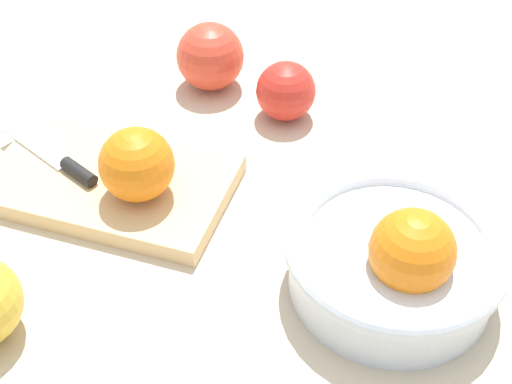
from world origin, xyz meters
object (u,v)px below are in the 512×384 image
Objects in this scene: orange_on_board at (137,164)px; apple_front_center at (282,91)px; knife at (60,160)px; apple_front_right at (210,56)px; bowl at (395,259)px; cutting_board at (111,181)px.

orange_on_board is 1.07× the size of apple_front_center.
knife is at bearing -14.73° from orange_on_board.
orange_on_board is 0.90× the size of apple_front_right.
apple_front_center is (-0.21, -0.16, 0.01)m from knife.
orange_on_board is 0.22m from apple_front_center.
bowl is 2.81× the size of apple_front_center.
knife reaches higher than cutting_board.
apple_front_right is at bearing -92.70° from orange_on_board.
cutting_board is 3.36× the size of orange_on_board.
orange_on_board is at bearing 87.30° from apple_front_right.
orange_on_board is at bearing 165.27° from knife.
bowl reaches higher than cutting_board.
knife is (0.06, -0.01, 0.01)m from cutting_board.
knife is at bearing 61.97° from apple_front_right.
orange_on_board is at bearing 153.47° from cutting_board.
apple_front_right is (-0.05, -0.21, 0.03)m from cutting_board.
orange_on_board reaches higher than apple_front_center.
apple_front_right is at bearing -104.04° from cutting_board.
apple_front_right reaches higher than cutting_board.
orange_on_board is 0.23m from apple_front_right.
knife is 1.73× the size of apple_front_right.
bowl is at bearing 168.18° from orange_on_board.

